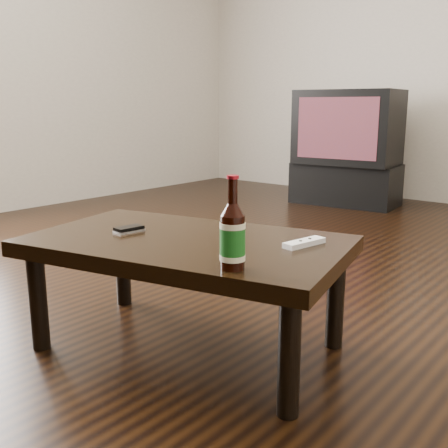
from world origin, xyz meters
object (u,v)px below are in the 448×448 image
Objects in this scene: tv at (348,127)px; beer_bottle at (233,237)px; coffee_table at (187,253)px; tv_stand at (345,184)px; remote at (304,243)px; phone at (129,229)px.

tv is 3.35× the size of beer_bottle.
coffee_table is (0.86, -2.86, -0.31)m from tv.
tv_stand is 5.33× the size of remote.
beer_bottle is at bearing -74.43° from tv_stand.
beer_bottle is at bearing -26.29° from coffee_table.
tv_stand is 3.27m from beer_bottle.
phone is (-0.23, -0.06, 0.06)m from coffee_table.
tv is 3.01m from coffee_table.
tv is 5.28× the size of remote.
tv_stand is 3.00m from phone.
remote is at bearing 29.14° from phone.
remote is at bearing -71.62° from tv_stand.
beer_bottle is 2.34× the size of phone.
tv reaches higher than beer_bottle.
beer_bottle is at bearing -3.35° from phone.
coffee_table is 0.39m from beer_bottle.
beer_bottle reaches higher than tv_stand.
beer_bottle is (0.33, -0.16, 0.14)m from coffee_table.
coffee_table is 0.24m from phone.
beer_bottle is 0.35m from remote.
coffee_table is 0.40m from remote.
tv is at bearing -90.00° from tv_stand.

